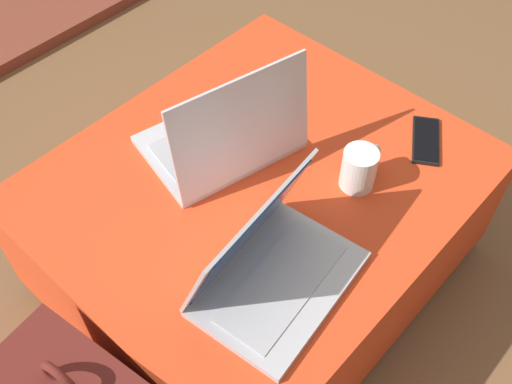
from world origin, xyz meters
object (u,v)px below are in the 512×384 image
at_px(cell_phone, 426,140).
at_px(coffee_mug, 360,168).
at_px(laptop_near, 269,266).
at_px(laptop_far, 226,137).

distance_m(cell_phone, coffee_mug, 0.22).
xyz_separation_m(laptop_near, laptop_far, (0.19, 0.30, 0.01)).
bearing_deg(cell_phone, laptop_near, -124.50).
height_order(laptop_far, cell_phone, laptop_far).
relative_size(cell_phone, coffee_mug, 1.41).
xyz_separation_m(laptop_near, cell_phone, (0.54, -0.02, -0.04)).
distance_m(laptop_far, coffee_mug, 0.31).
bearing_deg(laptop_near, coffee_mug, -2.77).
bearing_deg(coffee_mug, cell_phone, -11.60).
distance_m(laptop_near, cell_phone, 0.54).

